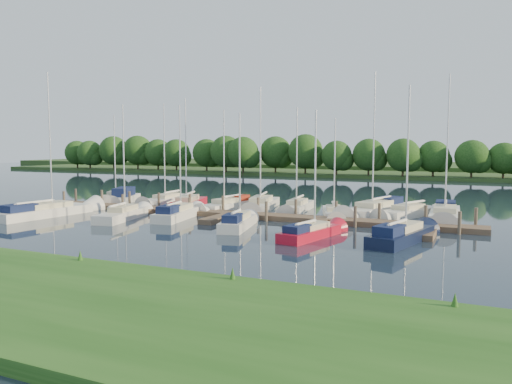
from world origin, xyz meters
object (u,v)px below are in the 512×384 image
at_px(dock, 230,215).
at_px(sailboat_s_2, 179,214).
at_px(motorboat, 123,199).
at_px(sailboat_n_5, 261,207).
at_px(sailboat_n_0, 117,198).

xyz_separation_m(dock, sailboat_s_2, (-3.66, -2.23, 0.14)).
bearing_deg(motorboat, sailboat_n_5, 161.88).
bearing_deg(motorboat, sailboat_s_2, 126.55).
relative_size(dock, sailboat_n_5, 3.35).
xyz_separation_m(dock, sailboat_n_0, (-17.39, 6.41, 0.08)).
distance_m(dock, sailboat_s_2, 4.29).
distance_m(motorboat, sailboat_n_5, 15.60).
height_order(motorboat, sailboat_n_5, sailboat_n_5).
bearing_deg(sailboat_n_5, dock, 74.78).
distance_m(sailboat_n_0, motorboat, 2.49).
height_order(dock, motorboat, motorboat).
xyz_separation_m(sailboat_n_0, sailboat_s_2, (13.73, -8.63, 0.06)).
bearing_deg(sailboat_s_2, sailboat_n_0, 138.87).
bearing_deg(dock, sailboat_n_5, 87.74).
relative_size(dock, sailboat_n_0, 4.10).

